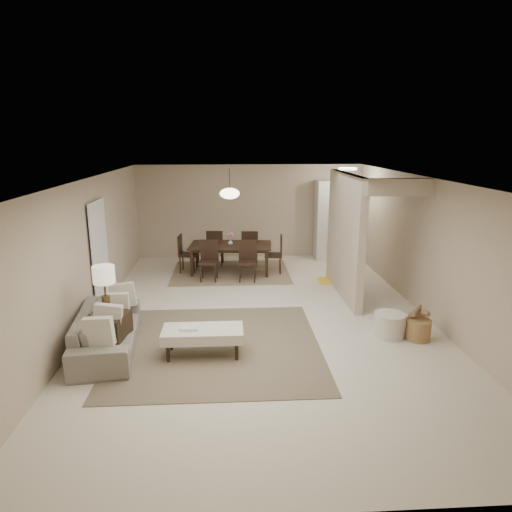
{
  "coord_description": "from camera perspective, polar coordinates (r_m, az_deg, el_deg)",
  "views": [
    {
      "loc": [
        -0.56,
        -7.73,
        3.16
      ],
      "look_at": [
        -0.07,
        0.44,
        1.05
      ],
      "focal_mm": 32.0,
      "sensor_mm": 36.0,
      "label": 1
    }
  ],
  "objects": [
    {
      "name": "floor",
      "position": [
        8.37,
        0.64,
        -7.72
      ],
      "size": [
        9.0,
        9.0,
        0.0
      ],
      "primitive_type": "plane",
      "color": "beige",
      "rests_on": "ground"
    },
    {
      "name": "ceiling",
      "position": [
        7.78,
        0.69,
        9.58
      ],
      "size": [
        9.0,
        9.0,
        0.0
      ],
      "primitive_type": "plane",
      "rotation": [
        3.14,
        0.0,
        0.0
      ],
      "color": "white",
      "rests_on": "back_wall"
    },
    {
      "name": "back_wall",
      "position": [
        12.39,
        -0.83,
        5.59
      ],
      "size": [
        6.0,
        0.0,
        6.0
      ],
      "primitive_type": "plane",
      "rotation": [
        1.57,
        0.0,
        0.0
      ],
      "color": "tan",
      "rests_on": "floor"
    },
    {
      "name": "left_wall",
      "position": [
        8.33,
        -20.38,
        0.28
      ],
      "size": [
        0.0,
        9.0,
        9.0
      ],
      "primitive_type": "plane",
      "rotation": [
        1.57,
        0.0,
        1.57
      ],
      "color": "tan",
      "rests_on": "floor"
    },
    {
      "name": "right_wall",
      "position": [
        8.72,
        20.72,
        0.85
      ],
      "size": [
        0.0,
        9.0,
        9.0
      ],
      "primitive_type": "plane",
      "rotation": [
        1.57,
        0.0,
        -1.57
      ],
      "color": "tan",
      "rests_on": "floor"
    },
    {
      "name": "partition",
      "position": [
        9.48,
        11.04,
        2.56
      ],
      "size": [
        0.15,
        2.5,
        2.5
      ],
      "primitive_type": "cube",
      "color": "tan",
      "rests_on": "floor"
    },
    {
      "name": "doorway",
      "position": [
        8.94,
        -18.99,
        -0.21
      ],
      "size": [
        0.04,
        0.9,
        2.04
      ],
      "primitive_type": "cube",
      "color": "black",
      "rests_on": "floor"
    },
    {
      "name": "pantry_cabinet",
      "position": [
        12.41,
        10.19,
        4.45
      ],
      "size": [
        1.2,
        0.55,
        2.1
      ],
      "primitive_type": "cube",
      "color": "silver",
      "rests_on": "floor"
    },
    {
      "name": "flush_light",
      "position": [
        11.32,
        11.38,
        10.64
      ],
      "size": [
        0.44,
        0.44,
        0.05
      ],
      "primitive_type": "cylinder",
      "color": "white",
      "rests_on": "ceiling"
    },
    {
      "name": "living_rug",
      "position": [
        7.33,
        -4.87,
        -11.11
      ],
      "size": [
        3.2,
        3.2,
        0.01
      ],
      "primitive_type": "cube",
      "color": "brown",
      "rests_on": "floor"
    },
    {
      "name": "sofa",
      "position": [
        7.44,
        -18.11,
        -8.83
      ],
      "size": [
        2.2,
        1.06,
        0.62
      ],
      "primitive_type": "imported",
      "rotation": [
        0.0,
        0.0,
        1.68
      ],
      "color": "slate",
      "rests_on": "floor"
    },
    {
      "name": "ottoman_bench",
      "position": [
        6.92,
        -6.67,
        -9.67
      ],
      "size": [
        1.2,
        0.55,
        0.43
      ],
      "rotation": [
        0.0,
        0.0,
        -0.0
      ],
      "color": "beige",
      "rests_on": "living_rug"
    },
    {
      "name": "side_table",
      "position": [
        7.34,
        -17.92,
        -9.21
      ],
      "size": [
        0.65,
        0.65,
        0.61
      ],
      "primitive_type": "cube",
      "rotation": [
        0.0,
        0.0,
        -0.21
      ],
      "color": "black",
      "rests_on": "floor"
    },
    {
      "name": "table_lamp",
      "position": [
        7.05,
        -18.46,
        -2.74
      ],
      "size": [
        0.32,
        0.32,
        0.76
      ],
      "color": "#46341E",
      "rests_on": "side_table"
    },
    {
      "name": "round_pouf",
      "position": [
        7.87,
        16.34,
        -8.3
      ],
      "size": [
        0.5,
        0.5,
        0.39
      ],
      "primitive_type": "cylinder",
      "color": "beige",
      "rests_on": "floor"
    },
    {
      "name": "wicker_basket",
      "position": [
        7.91,
        19.61,
        -8.66
      ],
      "size": [
        0.41,
        0.41,
        0.34
      ],
      "primitive_type": "cylinder",
      "rotation": [
        0.0,
        0.0,
        0.03
      ],
      "color": "brown",
      "rests_on": "floor"
    },
    {
      "name": "dining_rug",
      "position": [
        11.13,
        -3.17,
        -2.03
      ],
      "size": [
        2.8,
        2.1,
        0.01
      ],
      "primitive_type": "cube",
      "color": "#7B664C",
      "rests_on": "floor"
    },
    {
      "name": "dining_table",
      "position": [
        11.04,
        -3.19,
        -0.35
      ],
      "size": [
        2.04,
        1.26,
        0.69
      ],
      "primitive_type": "imported",
      "rotation": [
        0.0,
        0.0,
        -0.09
      ],
      "color": "black",
      "rests_on": "dining_rug"
    },
    {
      "name": "dining_chairs",
      "position": [
        11.01,
        -3.2,
        0.24
      ],
      "size": [
        2.5,
        1.9,
        0.92
      ],
      "color": "black",
      "rests_on": "dining_rug"
    },
    {
      "name": "vase",
      "position": [
        10.94,
        -3.22,
        1.72
      ],
      "size": [
        0.14,
        0.14,
        0.13
      ],
      "primitive_type": "imported",
      "rotation": [
        0.0,
        0.0,
        -0.11
      ],
      "color": "silver",
      "rests_on": "dining_table"
    },
    {
      "name": "yellow_mat",
      "position": [
        10.64,
        10.35,
        -3.03
      ],
      "size": [
        0.99,
        0.64,
        0.01
      ],
      "primitive_type": "cube",
      "rotation": [
        0.0,
        0.0,
        -0.05
      ],
      "color": "yellow",
      "rests_on": "floor"
    },
    {
      "name": "pendant_light",
      "position": [
        10.74,
        -3.31,
        7.81
      ],
      "size": [
        0.46,
        0.46,
        0.71
      ],
      "color": "#46341E",
      "rests_on": "ceiling"
    }
  ]
}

